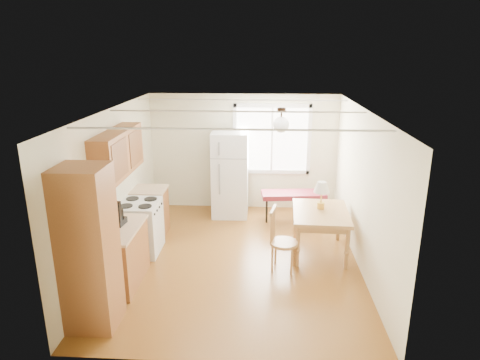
# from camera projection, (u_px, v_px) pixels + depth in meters

# --- Properties ---
(room_shell) EXTENTS (4.60, 5.60, 2.62)m
(room_shell) POSITION_uv_depth(u_px,v_px,m) (236.00, 189.00, 6.85)
(room_shell) COLOR brown
(room_shell) RESTS_ON ground
(kitchen_run) EXTENTS (0.65, 3.40, 2.20)m
(kitchen_run) POSITION_uv_depth(u_px,v_px,m) (121.00, 226.00, 6.45)
(kitchen_run) COLOR brown
(kitchen_run) RESTS_ON ground
(window_unit) EXTENTS (1.64, 0.05, 1.51)m
(window_unit) POSITION_uv_depth(u_px,v_px,m) (272.00, 139.00, 9.09)
(window_unit) COLOR white
(window_unit) RESTS_ON room_shell
(pendant_light) EXTENTS (0.26, 0.26, 0.40)m
(pendant_light) POSITION_uv_depth(u_px,v_px,m) (281.00, 124.00, 6.90)
(pendant_light) COLOR black
(pendant_light) RESTS_ON room_shell
(refrigerator) EXTENTS (0.74, 0.77, 1.79)m
(refrigerator) POSITION_uv_depth(u_px,v_px,m) (230.00, 174.00, 8.91)
(refrigerator) COLOR silver
(refrigerator) RESTS_ON ground
(bench) EXTENTS (1.33, 0.60, 0.60)m
(bench) POSITION_uv_depth(u_px,v_px,m) (294.00, 195.00, 8.71)
(bench) COLOR maroon
(bench) RESTS_ON ground
(dining_table) EXTENTS (0.98, 1.27, 0.77)m
(dining_table) POSITION_uv_depth(u_px,v_px,m) (320.00, 217.00, 7.25)
(dining_table) COLOR olive
(dining_table) RESTS_ON ground
(chair) EXTENTS (0.47, 0.46, 1.01)m
(chair) POSITION_uv_depth(u_px,v_px,m) (278.00, 235.00, 6.74)
(chair) COLOR olive
(chair) RESTS_ON ground
(table_lamp) EXTENTS (0.28, 0.28, 0.48)m
(table_lamp) POSITION_uv_depth(u_px,v_px,m) (322.00, 189.00, 7.24)
(table_lamp) COLOR #B49539
(table_lamp) RESTS_ON dining_table
(coffee_maker) EXTENTS (0.23, 0.28, 0.40)m
(coffee_maker) POSITION_uv_depth(u_px,v_px,m) (117.00, 216.00, 6.28)
(coffee_maker) COLOR black
(coffee_maker) RESTS_ON kitchen_run
(kettle) EXTENTS (0.12, 0.12, 0.23)m
(kettle) POSITION_uv_depth(u_px,v_px,m) (108.00, 222.00, 6.19)
(kettle) COLOR red
(kettle) RESTS_ON kitchen_run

